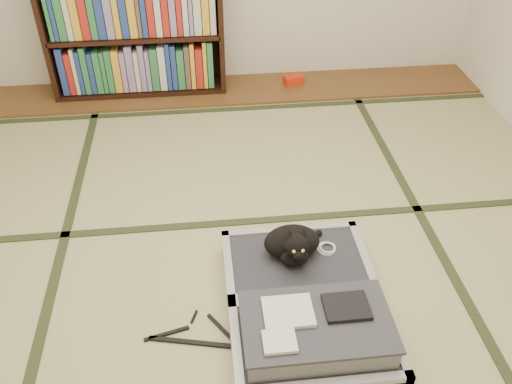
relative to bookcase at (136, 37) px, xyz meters
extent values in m
plane|color=tan|center=(0.66, -2.07, -0.45)|extent=(4.50, 4.50, 0.00)
cube|color=brown|center=(0.66, -0.07, -0.44)|extent=(4.00, 0.50, 0.02)
cube|color=red|center=(1.20, -0.04, -0.40)|extent=(0.17, 0.13, 0.07)
cube|color=#2D381E|center=(-0.34, -2.07, -0.45)|extent=(0.05, 4.50, 0.01)
cube|color=#2D381E|center=(1.66, -2.07, -0.45)|extent=(0.05, 4.50, 0.01)
cube|color=#2D381E|center=(0.66, -1.67, -0.45)|extent=(4.00, 0.05, 0.01)
cube|color=#2D381E|center=(0.66, -0.37, -0.45)|extent=(4.00, 0.05, 0.01)
cube|color=black|center=(-0.63, 0.00, 0.02)|extent=(0.04, 0.30, 0.84)
cube|color=black|center=(0.63, 0.00, 0.02)|extent=(0.04, 0.30, 0.84)
cube|color=black|center=(0.00, 0.00, -0.42)|extent=(1.30, 0.30, 0.04)
cube|color=black|center=(0.00, 0.00, 0.02)|extent=(1.25, 0.30, 0.03)
cube|color=black|center=(0.00, 0.14, 0.02)|extent=(1.30, 0.02, 0.84)
cube|color=gray|center=(0.00, -0.02, -0.20)|extent=(1.17, 0.21, 0.35)
cube|color=gray|center=(0.00, -0.02, 0.21)|extent=(1.17, 0.21, 0.32)
cube|color=#BBBBC0|center=(0.86, -2.60, -0.39)|extent=(0.70, 0.47, 0.12)
cube|color=#2F3037|center=(0.86, -2.60, -0.36)|extent=(0.63, 0.39, 0.09)
cube|color=#BBBBC0|center=(0.86, -2.38, -0.32)|extent=(0.70, 0.04, 0.05)
cube|color=#BBBBC0|center=(0.53, -2.60, -0.32)|extent=(0.04, 0.47, 0.05)
cube|color=#BBBBC0|center=(1.20, -2.60, -0.32)|extent=(0.04, 0.47, 0.05)
cube|color=#BBBBC0|center=(0.86, -2.13, -0.39)|extent=(0.70, 0.47, 0.12)
cube|color=#2F3037|center=(0.86, -2.13, -0.36)|extent=(0.63, 0.39, 0.09)
cube|color=#BBBBC0|center=(0.86, -2.35, -0.32)|extent=(0.70, 0.04, 0.05)
cube|color=#BBBBC0|center=(0.86, -1.91, -0.32)|extent=(0.70, 0.04, 0.05)
cube|color=#BBBBC0|center=(0.53, -2.13, -0.32)|extent=(0.04, 0.47, 0.05)
cube|color=#BBBBC0|center=(1.20, -2.13, -0.32)|extent=(0.04, 0.47, 0.05)
cylinder|color=black|center=(0.86, -2.37, -0.32)|extent=(0.63, 0.02, 0.02)
cube|color=gray|center=(0.86, -2.60, -0.27)|extent=(0.60, 0.37, 0.12)
cube|color=#393A41|center=(0.86, -2.60, -0.20)|extent=(0.62, 0.38, 0.01)
cube|color=silver|center=(0.75, -2.55, -0.18)|extent=(0.21, 0.17, 0.02)
cube|color=black|center=(0.99, -2.55, -0.18)|extent=(0.19, 0.15, 0.02)
cube|color=silver|center=(0.69, -2.69, -0.18)|extent=(0.13, 0.11, 0.02)
ellipsoid|color=black|center=(0.84, -2.09, -0.23)|extent=(0.27, 0.18, 0.17)
ellipsoid|color=black|center=(0.84, -2.17, -0.25)|extent=(0.13, 0.10, 0.10)
ellipsoid|color=black|center=(0.84, -2.20, -0.15)|extent=(0.12, 0.11, 0.11)
sphere|color=black|center=(0.84, -2.25, -0.17)|extent=(0.05, 0.05, 0.05)
cone|color=black|center=(0.81, -2.18, -0.09)|extent=(0.04, 0.05, 0.05)
cone|color=black|center=(0.88, -2.18, -0.09)|extent=(0.04, 0.05, 0.05)
sphere|color=#A5BF33|center=(0.82, -2.25, -0.14)|extent=(0.02, 0.02, 0.02)
sphere|color=#A5BF33|center=(0.86, -2.25, -0.14)|extent=(0.02, 0.02, 0.02)
cylinder|color=black|center=(0.94, -2.01, -0.29)|extent=(0.17, 0.10, 0.03)
torus|color=white|center=(1.02, -2.08, -0.31)|extent=(0.10, 0.10, 0.01)
torus|color=white|center=(1.03, -2.08, -0.30)|extent=(0.08, 0.08, 0.01)
cube|color=black|center=(0.35, -2.47, -0.44)|extent=(0.41, 0.12, 0.01)
cube|color=black|center=(0.23, -2.40, -0.44)|extent=(0.21, 0.06, 0.01)
cube|color=black|center=(0.48, -2.40, -0.44)|extent=(0.13, 0.18, 0.01)
cylinder|color=black|center=(0.35, -2.32, -0.44)|extent=(0.04, 0.07, 0.01)
camera|label=1|loc=(0.46, -3.98, 1.56)|focal=38.00mm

